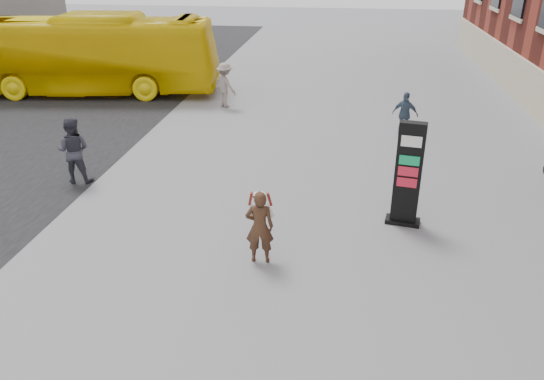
# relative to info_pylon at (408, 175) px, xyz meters

# --- Properties ---
(ground) EXTENTS (100.00, 100.00, 0.00)m
(ground) POSITION_rel_info_pylon_xyz_m (-3.55, -1.60, -1.28)
(ground) COLOR #9E9EA3
(info_pylon) EXTENTS (0.88, 0.55, 2.57)m
(info_pylon) POSITION_rel_info_pylon_xyz_m (0.00, 0.00, 0.00)
(info_pylon) COLOR black
(info_pylon) RESTS_ON ground
(woman) EXTENTS (0.66, 0.61, 1.65)m
(woman) POSITION_rel_info_pylon_xyz_m (-3.20, -2.15, -0.44)
(woman) COLOR #442E1B
(woman) RESTS_ON ground
(bus) EXTENTS (12.78, 4.42, 3.49)m
(bus) POSITION_rel_info_pylon_xyz_m (-13.55, 10.77, 0.46)
(bus) COLOR yellow
(bus) RESTS_ON road
(pedestrian_a) EXTENTS (1.00, 0.82, 1.89)m
(pedestrian_a) POSITION_rel_info_pylon_xyz_m (-9.05, 1.30, -0.33)
(pedestrian_a) COLOR #33333F
(pedestrian_a) RESTS_ON ground
(pedestrian_b) EXTENTS (1.35, 1.26, 1.82)m
(pedestrian_b) POSITION_rel_info_pylon_xyz_m (-6.50, 9.46, -0.37)
(pedestrian_b) COLOR gray
(pedestrian_b) RESTS_ON ground
(pedestrian_c) EXTENTS (0.99, 0.67, 1.56)m
(pedestrian_c) POSITION_rel_info_pylon_xyz_m (0.58, 6.71, -0.50)
(pedestrian_c) COLOR #405468
(pedestrian_c) RESTS_ON ground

